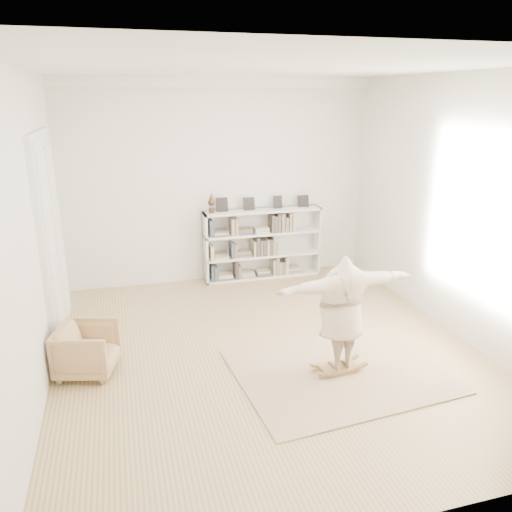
{
  "coord_description": "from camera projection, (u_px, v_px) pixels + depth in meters",
  "views": [
    {
      "loc": [
        -1.77,
        -5.75,
        3.29
      ],
      "look_at": [
        -0.05,
        0.4,
        1.23
      ],
      "focal_mm": 35.0,
      "sensor_mm": 36.0,
      "label": 1
    }
  ],
  "objects": [
    {
      "name": "person",
      "position": [
        342.0,
        310.0,
        5.97
      ],
      "size": [
        1.81,
        0.64,
        1.44
      ],
      "primitive_type": "imported",
      "rotation": [
        0.0,
        0.0,
        3.23
      ],
      "color": "beige",
      "rests_on": "rocker_board"
    },
    {
      "name": "floor",
      "position": [
        268.0,
        351.0,
        6.73
      ],
      "size": [
        6.0,
        6.0,
        0.0
      ],
      "primitive_type": "plane",
      "color": "olive",
      "rests_on": "ground"
    },
    {
      "name": "rug",
      "position": [
        338.0,
        371.0,
        6.22
      ],
      "size": [
        2.66,
        2.21,
        0.02
      ],
      "primitive_type": "cube",
      "rotation": [
        0.0,
        0.0,
        0.09
      ],
      "color": "tan",
      "rests_on": "floor"
    },
    {
      "name": "doors",
      "position": [
        52.0,
        241.0,
        6.81
      ],
      "size": [
        0.09,
        1.78,
        2.92
      ],
      "color": "white",
      "rests_on": "floor"
    },
    {
      "name": "armchair",
      "position": [
        87.0,
        350.0,
        6.12
      ],
      "size": [
        0.84,
        0.82,
        0.63
      ],
      "primitive_type": "imported",
      "rotation": [
        0.0,
        0.0,
        1.31
      ],
      "color": "tan",
      "rests_on": "floor"
    },
    {
      "name": "rocker_board",
      "position": [
        338.0,
        367.0,
        6.21
      ],
      "size": [
        0.49,
        0.32,
        0.1
      ],
      "rotation": [
        0.0,
        0.0,
        0.09
      ],
      "color": "brown",
      "rests_on": "rug"
    },
    {
      "name": "room_shell",
      "position": [
        218.0,
        82.0,
        8.35
      ],
      "size": [
        6.0,
        6.0,
        6.0
      ],
      "color": "silver",
      "rests_on": "floor"
    },
    {
      "name": "bookshelf",
      "position": [
        262.0,
        244.0,
        9.31
      ],
      "size": [
        2.2,
        0.35,
        1.64
      ],
      "color": "silver",
      "rests_on": "floor"
    }
  ]
}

